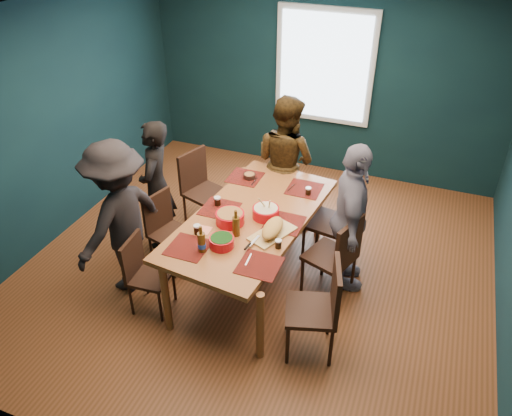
{
  "coord_description": "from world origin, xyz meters",
  "views": [
    {
      "loc": [
        1.54,
        -4.08,
        3.67
      ],
      "look_at": [
        0.03,
        -0.18,
        0.9
      ],
      "focal_mm": 35.0,
      "sensor_mm": 36.0,
      "label": 1
    }
  ],
  "objects_px": {
    "bowl_dumpling": "(266,212)",
    "chair_left_mid": "(165,225)",
    "person_near_left": "(120,219)",
    "bowl_salad": "(230,217)",
    "chair_left_near": "(142,269)",
    "chair_left_far": "(200,184)",
    "chair_right_near": "(322,303)",
    "dining_table": "(251,222)",
    "bowl_herbs": "(222,241)",
    "person_far_left": "(157,186)",
    "person_right": "(350,220)",
    "chair_right_far": "(337,217)",
    "person_back": "(285,161)",
    "chair_right_mid": "(338,253)",
    "cutting_board": "(272,229)"
  },
  "relations": [
    {
      "from": "chair_left_mid",
      "to": "person_right",
      "type": "height_order",
      "value": "person_right"
    },
    {
      "from": "cutting_board",
      "to": "chair_left_far",
      "type": "bearing_deg",
      "value": 166.02
    },
    {
      "from": "bowl_herbs",
      "to": "chair_left_mid",
      "type": "bearing_deg",
      "value": 152.71
    },
    {
      "from": "person_right",
      "to": "person_near_left",
      "type": "height_order",
      "value": "person_near_left"
    },
    {
      "from": "person_back",
      "to": "person_near_left",
      "type": "height_order",
      "value": "person_near_left"
    },
    {
      "from": "person_near_left",
      "to": "bowl_dumpling",
      "type": "relative_size",
      "value": 6.19
    },
    {
      "from": "person_far_left",
      "to": "chair_left_near",
      "type": "bearing_deg",
      "value": 7.14
    },
    {
      "from": "dining_table",
      "to": "bowl_herbs",
      "type": "xyz_separation_m",
      "value": [
        -0.07,
        -0.56,
        0.13
      ]
    },
    {
      "from": "bowl_herbs",
      "to": "dining_table",
      "type": "bearing_deg",
      "value": 82.77
    },
    {
      "from": "chair_left_mid",
      "to": "cutting_board",
      "type": "distance_m",
      "value": 1.34
    },
    {
      "from": "chair_left_far",
      "to": "chair_right_near",
      "type": "xyz_separation_m",
      "value": [
        1.92,
        -1.46,
        0.01
      ]
    },
    {
      "from": "chair_left_near",
      "to": "bowl_salad",
      "type": "bearing_deg",
      "value": 36.91
    },
    {
      "from": "chair_right_near",
      "to": "chair_right_far",
      "type": "bearing_deg",
      "value": 81.28
    },
    {
      "from": "chair_left_mid",
      "to": "chair_left_near",
      "type": "distance_m",
      "value": 0.71
    },
    {
      "from": "chair_left_far",
      "to": "person_near_left",
      "type": "relative_size",
      "value": 0.58
    },
    {
      "from": "person_far_left",
      "to": "person_right",
      "type": "relative_size",
      "value": 0.94
    },
    {
      "from": "bowl_dumpling",
      "to": "chair_left_mid",
      "type": "bearing_deg",
      "value": -173.47
    },
    {
      "from": "person_near_left",
      "to": "dining_table",
      "type": "bearing_deg",
      "value": 126.48
    },
    {
      "from": "dining_table",
      "to": "person_right",
      "type": "bearing_deg",
      "value": 23.23
    },
    {
      "from": "dining_table",
      "to": "bowl_salad",
      "type": "xyz_separation_m",
      "value": [
        -0.15,
        -0.19,
        0.14
      ]
    },
    {
      "from": "chair_left_mid",
      "to": "chair_right_near",
      "type": "height_order",
      "value": "chair_right_near"
    },
    {
      "from": "dining_table",
      "to": "bowl_herbs",
      "type": "height_order",
      "value": "bowl_herbs"
    },
    {
      "from": "person_back",
      "to": "cutting_board",
      "type": "distance_m",
      "value": 1.48
    },
    {
      "from": "chair_right_mid",
      "to": "person_far_left",
      "type": "height_order",
      "value": "person_far_left"
    },
    {
      "from": "chair_left_near",
      "to": "person_near_left",
      "type": "xyz_separation_m",
      "value": [
        -0.35,
        0.23,
        0.36
      ]
    },
    {
      "from": "chair_left_mid",
      "to": "person_right",
      "type": "bearing_deg",
      "value": 26.46
    },
    {
      "from": "person_back",
      "to": "cutting_board",
      "type": "xyz_separation_m",
      "value": [
        0.35,
        -1.44,
        0.05
      ]
    },
    {
      "from": "chair_left_far",
      "to": "bowl_salad",
      "type": "bearing_deg",
      "value": -30.16
    },
    {
      "from": "bowl_dumpling",
      "to": "cutting_board",
      "type": "bearing_deg",
      "value": -57.66
    },
    {
      "from": "chair_right_mid",
      "to": "bowl_dumpling",
      "type": "distance_m",
      "value": 0.83
    },
    {
      "from": "chair_left_far",
      "to": "bowl_herbs",
      "type": "distance_m",
      "value": 1.62
    },
    {
      "from": "dining_table",
      "to": "person_back",
      "type": "distance_m",
      "value": 1.23
    },
    {
      "from": "person_far_left",
      "to": "bowl_salad",
      "type": "bearing_deg",
      "value": 54.5
    },
    {
      "from": "chair_left_mid",
      "to": "bowl_salad",
      "type": "bearing_deg",
      "value": 8.78
    },
    {
      "from": "chair_right_far",
      "to": "chair_right_near",
      "type": "height_order",
      "value": "chair_right_far"
    },
    {
      "from": "chair_right_near",
      "to": "person_right",
      "type": "bearing_deg",
      "value": 73.11
    },
    {
      "from": "chair_left_mid",
      "to": "person_right",
      "type": "distance_m",
      "value": 1.99
    },
    {
      "from": "chair_left_near",
      "to": "chair_right_near",
      "type": "distance_m",
      "value": 1.79
    },
    {
      "from": "person_near_left",
      "to": "cutting_board",
      "type": "height_order",
      "value": "person_near_left"
    },
    {
      "from": "chair_right_far",
      "to": "bowl_salad",
      "type": "height_order",
      "value": "chair_right_far"
    },
    {
      "from": "person_far_left",
      "to": "person_right",
      "type": "xyz_separation_m",
      "value": [
        2.19,
        0.06,
        0.05
      ]
    },
    {
      "from": "chair_left_far",
      "to": "person_back",
      "type": "distance_m",
      "value": 1.08
    },
    {
      "from": "chair_left_near",
      "to": "person_back",
      "type": "height_order",
      "value": "person_back"
    },
    {
      "from": "person_far_left",
      "to": "person_near_left",
      "type": "bearing_deg",
      "value": -10.7
    },
    {
      "from": "dining_table",
      "to": "person_far_left",
      "type": "xyz_separation_m",
      "value": [
        -1.24,
        0.23,
        0.04
      ]
    },
    {
      "from": "person_near_left",
      "to": "bowl_salad",
      "type": "distance_m",
      "value": 1.1
    },
    {
      "from": "chair_right_mid",
      "to": "cutting_board",
      "type": "distance_m",
      "value": 0.73
    },
    {
      "from": "chair_left_near",
      "to": "chair_right_far",
      "type": "xyz_separation_m",
      "value": [
        1.6,
        1.4,
        0.11
      ]
    },
    {
      "from": "chair_right_mid",
      "to": "person_near_left",
      "type": "distance_m",
      "value": 2.2
    },
    {
      "from": "chair_left_far",
      "to": "person_near_left",
      "type": "xyz_separation_m",
      "value": [
        -0.22,
        -1.3,
        0.27
      ]
    }
  ]
}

